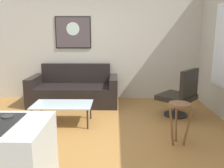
{
  "coord_description": "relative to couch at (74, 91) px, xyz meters",
  "views": [
    {
      "loc": [
        0.49,
        -3.48,
        1.64
      ],
      "look_at": [
        0.43,
        0.9,
        0.7
      ],
      "focal_mm": 37.43,
      "sensor_mm": 36.0,
      "label": 1
    }
  ],
  "objects": [
    {
      "name": "coffee_table",
      "position": [
        0.0,
        -1.28,
        0.05
      ],
      "size": [
        1.08,
        0.62,
        0.38
      ],
      "color": "silver",
      "rests_on": "ground"
    },
    {
      "name": "armchair",
      "position": [
        2.28,
        -0.87,
        0.16
      ],
      "size": [
        0.91,
        0.91,
        0.98
      ],
      "color": "black",
      "rests_on": "ground"
    },
    {
      "name": "wall_painting",
      "position": [
        -0.07,
        0.47,
        1.37
      ],
      "size": [
        0.88,
        0.03,
        0.78
      ],
      "color": "black"
    },
    {
      "name": "couch",
      "position": [
        0.0,
        0.0,
        0.0
      ],
      "size": [
        2.05,
        0.93,
        0.93
      ],
      "color": "black",
      "rests_on": "ground"
    },
    {
      "name": "back_wall",
      "position": [
        0.48,
        0.52,
        1.09
      ],
      "size": [
        6.4,
        0.05,
        2.8
      ],
      "primitive_type": "cube",
      "color": "beige",
      "rests_on": "ground"
    },
    {
      "name": "ground",
      "position": [
        0.48,
        -1.91,
        -0.33
      ],
      "size": [
        6.4,
        6.4,
        0.04
      ],
      "primitive_type": "cube",
      "color": "#A16F36"
    },
    {
      "name": "bar_stool",
      "position": [
        1.92,
        -2.08,
        0.19
      ],
      "size": [
        0.37,
        0.36,
        0.64
      ],
      "color": "brown",
      "rests_on": "ground"
    }
  ]
}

